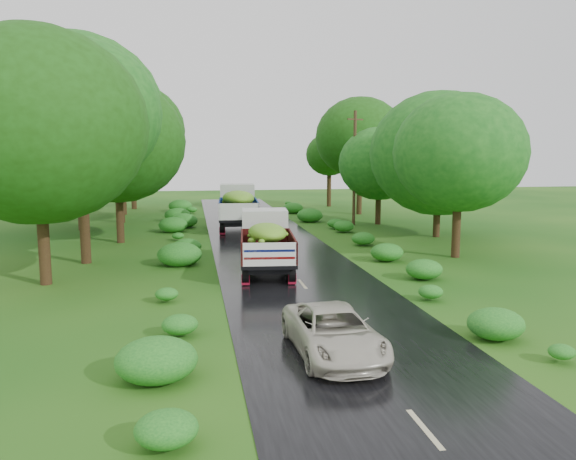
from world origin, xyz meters
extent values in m
plane|color=#10460F|center=(0.00, 0.00, 0.00)|extent=(120.00, 120.00, 0.00)
cube|color=black|center=(0.00, 5.00, 0.01)|extent=(6.50, 80.00, 0.02)
cube|color=#BFB78C|center=(0.00, -8.00, 0.02)|extent=(0.12, 1.60, 0.00)
cube|color=#BFB78C|center=(0.00, -4.00, 0.02)|extent=(0.12, 1.60, 0.00)
cube|color=#BFB78C|center=(0.00, 0.00, 0.02)|extent=(0.12, 1.60, 0.00)
cube|color=#BFB78C|center=(0.00, 4.00, 0.02)|extent=(0.12, 1.60, 0.00)
cube|color=#BFB78C|center=(0.00, 8.00, 0.02)|extent=(0.12, 1.60, 0.00)
cube|color=#BFB78C|center=(0.00, 12.00, 0.02)|extent=(0.12, 1.60, 0.00)
cube|color=#BFB78C|center=(0.00, 16.00, 0.02)|extent=(0.12, 1.60, 0.00)
cube|color=#BFB78C|center=(0.00, 20.00, 0.02)|extent=(0.12, 1.60, 0.00)
cube|color=#BFB78C|center=(0.00, 24.00, 0.02)|extent=(0.12, 1.60, 0.00)
cube|color=#BFB78C|center=(0.00, 28.00, 0.02)|extent=(0.12, 1.60, 0.00)
cube|color=#BFB78C|center=(0.00, 32.00, 0.02)|extent=(0.12, 1.60, 0.00)
cube|color=#BFB78C|center=(0.00, 36.00, 0.02)|extent=(0.12, 1.60, 0.00)
cube|color=#BFB78C|center=(0.00, 40.00, 0.02)|extent=(0.12, 1.60, 0.00)
cube|color=black|center=(-1.11, 6.48, 0.62)|extent=(2.14, 5.49, 0.27)
cylinder|color=black|center=(-1.85, 8.51, 0.48)|extent=(0.35, 0.97, 0.95)
cylinder|color=black|center=(-0.01, 8.34, 0.48)|extent=(0.35, 0.97, 0.95)
cylinder|color=black|center=(-2.14, 5.35, 0.48)|extent=(0.35, 0.97, 0.95)
cylinder|color=black|center=(-0.30, 5.18, 0.48)|extent=(0.35, 0.97, 0.95)
cylinder|color=black|center=(-2.23, 4.38, 0.48)|extent=(0.35, 0.97, 0.95)
cylinder|color=black|center=(-0.40, 4.21, 0.48)|extent=(0.35, 0.97, 0.95)
cube|color=maroon|center=(-2.26, 4.06, 0.27)|extent=(0.33, 0.07, 0.43)
cube|color=maroon|center=(-0.43, 3.89, 0.27)|extent=(0.33, 0.07, 0.43)
cube|color=silver|center=(-0.91, 8.61, 1.66)|extent=(2.26, 2.00, 1.81)
cube|color=black|center=(-1.20, 5.49, 0.83)|extent=(2.56, 4.28, 0.15)
cube|color=#450C0D|center=(-2.26, 5.58, 1.36)|extent=(0.46, 4.08, 0.90)
cube|color=#450C0D|center=(-0.15, 5.39, 1.36)|extent=(0.46, 4.08, 0.90)
cube|color=#450C0D|center=(-1.02, 7.49, 1.36)|extent=(2.19, 0.28, 0.90)
cube|color=silver|center=(-1.39, 3.48, 1.36)|extent=(2.19, 0.28, 0.90)
ellipsoid|color=#3D8618|center=(-1.20, 5.49, 1.93)|extent=(2.15, 3.60, 0.95)
cube|color=black|center=(-1.18, 20.65, 0.71)|extent=(2.28, 6.29, 0.31)
cylinder|color=black|center=(-2.10, 22.97, 0.55)|extent=(0.38, 1.12, 1.10)
cylinder|color=black|center=(0.03, 22.83, 0.55)|extent=(0.38, 1.12, 1.10)
cylinder|color=black|center=(-2.33, 19.32, 0.55)|extent=(0.38, 1.12, 1.10)
cylinder|color=black|center=(-0.20, 19.18, 0.55)|extent=(0.38, 1.12, 1.10)
cylinder|color=black|center=(-2.40, 18.19, 0.55)|extent=(0.38, 1.12, 1.10)
cylinder|color=black|center=(-0.28, 18.06, 0.55)|extent=(0.38, 1.12, 1.10)
cube|color=maroon|center=(-2.43, 17.82, 0.31)|extent=(0.38, 0.07, 0.49)
cube|color=maroon|center=(-0.30, 17.69, 0.31)|extent=(0.38, 0.07, 0.49)
cube|color=silver|center=(-1.02, 23.12, 1.91)|extent=(2.55, 2.24, 2.09)
cube|color=black|center=(-1.25, 19.50, 0.96)|extent=(2.82, 4.87, 0.18)
cube|color=navy|center=(-2.47, 19.58, 1.57)|extent=(0.39, 4.72, 1.04)
cube|color=navy|center=(-0.04, 19.43, 1.57)|extent=(0.39, 4.72, 1.04)
cube|color=navy|center=(-1.11, 21.82, 1.57)|extent=(2.53, 0.25, 1.04)
cube|color=silver|center=(-1.40, 17.19, 1.57)|extent=(2.53, 0.25, 1.04)
ellipsoid|color=#3D8618|center=(-1.25, 19.50, 2.22)|extent=(2.37, 4.09, 1.10)
imported|color=beige|center=(-0.73, -3.85, 0.63)|extent=(2.18, 4.46, 1.22)
cylinder|color=#382616|center=(7.21, 21.32, 4.07)|extent=(0.30, 0.30, 8.13)
cube|color=#382616|center=(7.21, 21.32, 7.52)|extent=(1.34, 0.68, 0.10)
cylinder|color=black|center=(-10.10, 5.75, 3.55)|extent=(0.45, 0.45, 7.10)
ellipsoid|color=#19470D|center=(-10.10, 5.75, 6.25)|extent=(4.12, 4.12, 3.71)
cylinder|color=black|center=(-9.30, 10.00, 3.99)|extent=(0.47, 0.47, 7.98)
ellipsoid|color=#19470D|center=(-9.30, 10.00, 7.02)|extent=(3.88, 3.88, 3.49)
cylinder|color=black|center=(-8.42, 16.04, 3.32)|extent=(0.44, 0.44, 6.63)
ellipsoid|color=#19470D|center=(-8.42, 16.04, 5.84)|extent=(3.95, 3.95, 3.55)
cylinder|color=black|center=(-11.65, 22.01, 4.51)|extent=(0.50, 0.50, 9.01)
ellipsoid|color=#19470D|center=(-11.65, 22.01, 7.93)|extent=(4.76, 4.76, 4.29)
cylinder|color=black|center=(-9.45, 25.70, 3.27)|extent=(0.44, 0.44, 6.55)
ellipsoid|color=#19470D|center=(-9.45, 25.70, 5.76)|extent=(4.09, 4.09, 3.68)
cylinder|color=black|center=(-9.94, 31.23, 4.04)|extent=(0.47, 0.47, 8.08)
ellipsoid|color=#19470D|center=(-9.94, 31.23, 7.11)|extent=(4.20, 4.20, 3.78)
cylinder|color=black|center=(-9.56, 35.97, 4.08)|extent=(0.48, 0.48, 8.15)
ellipsoid|color=#19470D|center=(-9.56, 35.97, 7.18)|extent=(4.40, 4.40, 3.96)
cylinder|color=black|center=(8.72, 8.43, 2.97)|extent=(0.42, 0.42, 5.93)
ellipsoid|color=#155616|center=(8.72, 8.43, 5.22)|extent=(3.60, 3.60, 3.24)
cylinder|color=black|center=(10.68, 14.99, 2.93)|extent=(0.42, 0.42, 5.85)
ellipsoid|color=#155616|center=(10.68, 14.99, 5.15)|extent=(4.11, 4.11, 3.70)
cylinder|color=black|center=(9.10, 21.48, 2.51)|extent=(0.40, 0.40, 5.01)
ellipsoid|color=#155616|center=(9.10, 21.48, 4.41)|extent=(3.42, 3.42, 3.08)
cylinder|color=black|center=(9.70, 28.18, 3.65)|extent=(0.46, 0.46, 7.31)
ellipsoid|color=#155616|center=(9.70, 28.18, 6.43)|extent=(3.87, 3.87, 3.49)
cylinder|color=black|center=(8.84, 35.32, 2.84)|extent=(0.42, 0.42, 5.68)
ellipsoid|color=#155616|center=(8.84, 35.32, 5.00)|extent=(3.01, 3.01, 2.71)
camera|label=1|loc=(-4.28, -17.48, 5.26)|focal=35.00mm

